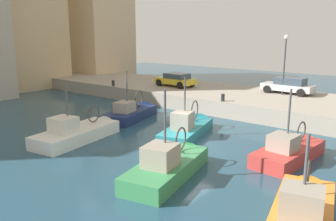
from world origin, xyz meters
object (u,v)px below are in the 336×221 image
at_px(fishing_boat_red, 291,156).
at_px(mooring_bollard_south, 223,98).
at_px(mooring_bollard_mid, 113,83).
at_px(fishing_boat_navy, 133,116).
at_px(fishing_boat_orange, 302,218).
at_px(parked_car_yellow, 176,79).
at_px(fishing_boat_green, 171,171).
at_px(quay_streetlamp, 285,55).
at_px(parked_car_silver, 288,85).
at_px(fishing_boat_teal, 189,131).
at_px(fishing_boat_white, 81,137).

distance_m(fishing_boat_red, mooring_bollard_south, 9.16).
bearing_deg(mooring_bollard_south, mooring_bollard_mid, 90.00).
bearing_deg(fishing_boat_navy, mooring_bollard_mid, 57.68).
distance_m(fishing_boat_orange, parked_car_yellow, 22.48).
height_order(parked_car_yellow, mooring_bollard_south, parked_car_yellow).
distance_m(fishing_boat_green, quay_streetlamp, 17.14).
distance_m(fishing_boat_red, parked_car_silver, 12.84).
xyz_separation_m(fishing_boat_orange, parked_car_yellow, (14.83, 16.81, 1.74)).
bearing_deg(parked_car_yellow, fishing_boat_green, -143.03).
height_order(fishing_boat_orange, parked_car_yellow, fishing_boat_orange).
distance_m(fishing_boat_navy, mooring_bollard_mid, 8.38).
distance_m(fishing_boat_navy, parked_car_yellow, 8.51).
height_order(fishing_boat_teal, parked_car_yellow, fishing_boat_teal).
relative_size(fishing_boat_green, mooring_bollard_mid, 11.32).
xyz_separation_m(fishing_boat_green, mooring_bollard_mid, (10.88, 15.70, 1.34)).
relative_size(fishing_boat_red, mooring_bollard_mid, 10.32).
bearing_deg(fishing_boat_green, parked_car_yellow, 36.97).
distance_m(fishing_boat_orange, mooring_bollard_mid, 24.38).
height_order(parked_car_yellow, quay_streetlamp, quay_streetlamp).
bearing_deg(mooring_bollard_south, fishing_boat_orange, -139.45).
xyz_separation_m(fishing_boat_red, parked_car_yellow, (9.12, 14.40, 1.74)).
distance_m(fishing_boat_orange, mooring_bollard_south, 14.83).
xyz_separation_m(mooring_bollard_mid, quay_streetlamp, (5.65, -14.35, 2.98)).
bearing_deg(mooring_bollard_south, quay_streetlamp, -22.59).
xyz_separation_m(fishing_boat_navy, parked_car_yellow, (8.03, 2.20, 1.76)).
distance_m(fishing_boat_white, parked_car_yellow, 14.27).
xyz_separation_m(fishing_boat_teal, quay_streetlamp, (10.71, -1.80, 4.32)).
distance_m(mooring_bollard_south, mooring_bollard_mid, 12.00).
relative_size(parked_car_silver, mooring_bollard_south, 7.64).
distance_m(fishing_boat_red, fishing_boat_orange, 6.20).
height_order(fishing_boat_orange, quay_streetlamp, quay_streetlamp).
bearing_deg(fishing_boat_orange, fishing_boat_white, 85.24).
xyz_separation_m(fishing_boat_navy, fishing_boat_orange, (-6.80, -14.61, 0.02)).
xyz_separation_m(fishing_boat_red, mooring_bollard_mid, (5.51, 19.19, 1.36)).
distance_m(fishing_boat_red, parked_car_yellow, 17.13).
relative_size(fishing_boat_orange, fishing_boat_teal, 1.00).
distance_m(mooring_bollard_mid, quay_streetlamp, 15.71).
bearing_deg(fishing_boat_teal, fishing_boat_navy, 83.40).
xyz_separation_m(fishing_boat_navy, mooring_bollard_mid, (4.42, 6.99, 1.37)).
xyz_separation_m(fishing_boat_white, fishing_boat_teal, (5.05, -4.26, 0.03)).
relative_size(fishing_boat_teal, mooring_bollard_south, 11.36).
xyz_separation_m(fishing_boat_green, mooring_bollard_south, (10.88, 3.70, 1.34)).
relative_size(mooring_bollard_south, quay_streetlamp, 0.11).
distance_m(fishing_boat_teal, mooring_bollard_mid, 13.60).
height_order(fishing_boat_navy, fishing_boat_orange, fishing_boat_navy).
xyz_separation_m(fishing_boat_orange, mooring_bollard_south, (11.22, 9.60, 1.36)).
distance_m(fishing_boat_white, fishing_boat_red, 11.83).
relative_size(fishing_boat_navy, mooring_bollard_mid, 10.74).
distance_m(fishing_boat_green, fishing_boat_teal, 6.61).
xyz_separation_m(fishing_boat_orange, mooring_bollard_mid, (11.22, 21.60, 1.36)).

